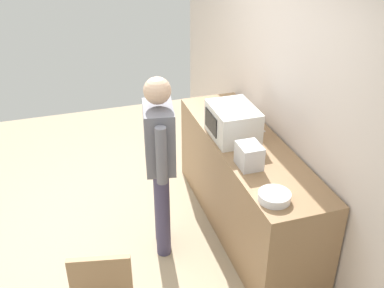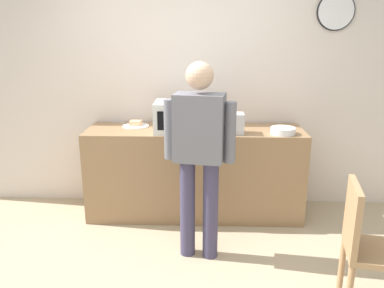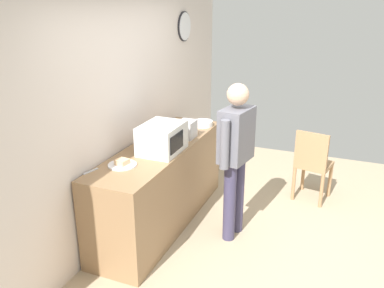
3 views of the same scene
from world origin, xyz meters
The scene contains 11 objects.
ground_plane centered at (0.00, 0.00, 0.00)m, with size 6.00×6.00×0.00m, color tan.
back_wall centered at (0.01, 1.60, 1.30)m, with size 5.40×0.13×2.60m.
kitchen_counter centered at (0.14, 1.22, 0.47)m, with size 2.22×0.62×0.94m, color #93704C.
microwave centered at (0.00, 1.12, 1.09)m, with size 0.50×0.39×0.30m.
sandwich_plate centered at (-0.48, 1.31, 0.96)m, with size 0.28×0.28×0.06m.
salad_bowl centered at (1.01, 1.05, 0.97)m, with size 0.24×0.24×0.06m, color white.
toaster centered at (0.51, 1.06, 1.04)m, with size 0.22×0.18×0.20m, color silver.
fork_utensil centered at (-0.72, 1.51, 0.94)m, with size 0.17×0.02×0.01m, color silver.
spoon_utensil centered at (0.00, 1.37, 0.94)m, with size 0.17×0.02×0.01m, color silver.
person_standing centered at (0.20, 0.38, 0.99)m, with size 0.58×0.31×1.68m.
wooden_chair centered at (1.34, -0.29, 0.52)m, with size 0.47×0.47×0.94m.
Camera 2 is at (0.24, -2.66, 1.89)m, focal length 36.43 mm.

